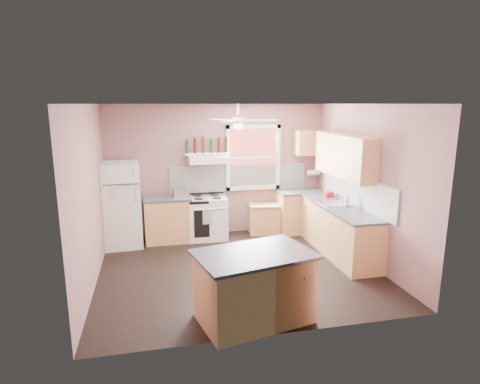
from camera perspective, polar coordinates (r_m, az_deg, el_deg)
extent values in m
plane|color=black|center=(6.82, -0.28, -10.89)|extent=(4.50, 4.50, 0.00)
plane|color=white|center=(6.26, -0.31, 12.43)|extent=(4.50, 4.50, 0.00)
cube|color=#855B5B|center=(8.36, -3.23, 3.13)|extent=(4.50, 0.05, 2.70)
cube|color=#855B5B|center=(7.23, 17.62, 1.08)|extent=(0.05, 4.00, 2.70)
cube|color=#855B5B|center=(6.34, -20.82, -0.69)|extent=(0.05, 4.00, 2.70)
cube|color=white|center=(8.44, -0.16, 2.02)|extent=(2.90, 0.03, 0.55)
cube|color=white|center=(7.50, 16.13, 0.20)|extent=(0.03, 2.60, 0.55)
cube|color=maroon|center=(8.44, 1.84, 4.94)|extent=(1.00, 0.02, 1.20)
cube|color=white|center=(8.41, 1.89, 4.91)|extent=(1.16, 0.07, 1.36)
cube|color=white|center=(7.96, -16.46, -1.77)|extent=(0.74, 0.72, 1.64)
cube|color=tan|center=(8.15, -10.17, -3.94)|extent=(0.90, 0.60, 0.86)
cube|color=#3F3F41|center=(8.04, -10.29, -0.86)|extent=(0.92, 0.62, 0.04)
cube|color=silver|center=(7.99, -8.54, -0.06)|extent=(0.31, 0.22, 0.18)
cube|color=white|center=(8.21, -4.65, -3.66)|extent=(0.79, 0.66, 0.86)
cube|color=white|center=(8.02, -4.56, 4.66)|extent=(0.78, 0.50, 0.14)
cube|color=white|center=(8.13, -4.69, 5.47)|extent=(0.90, 0.26, 0.03)
cube|color=tan|center=(8.54, 3.47, -3.82)|extent=(0.68, 0.50, 0.63)
cube|color=tan|center=(8.71, 8.65, -2.82)|extent=(1.00, 0.60, 0.86)
cube|color=tan|center=(7.56, 13.89, -5.42)|extent=(0.60, 2.20, 0.86)
cube|color=#3F3F41|center=(8.60, 8.75, 0.07)|extent=(1.02, 0.62, 0.04)
cube|color=#3F3F41|center=(7.43, 14.00, -2.12)|extent=(0.62, 2.22, 0.04)
cube|color=silver|center=(7.60, 13.34, -1.65)|extent=(0.55, 0.45, 0.03)
cylinder|color=silver|center=(7.65, 14.45, -1.03)|extent=(0.03, 0.03, 0.14)
cube|color=tan|center=(7.50, 14.64, 4.99)|extent=(0.33, 1.80, 0.76)
cube|color=tan|center=(8.64, 9.90, 6.94)|extent=(0.60, 0.33, 0.52)
cylinder|color=white|center=(8.80, 10.40, 2.74)|extent=(0.26, 0.12, 0.12)
cube|color=tan|center=(5.20, 1.99, -13.48)|extent=(1.50, 1.13, 0.86)
cube|color=#3F3F41|center=(5.02, 2.03, -8.86)|extent=(1.59, 1.22, 0.04)
cylinder|color=white|center=(6.27, -0.30, 10.14)|extent=(0.20, 0.20, 0.08)
imported|color=silver|center=(7.42, 14.96, -1.09)|extent=(0.11, 0.11, 0.24)
cube|color=#B50F22|center=(8.12, 12.49, -0.31)|extent=(0.20, 0.15, 0.10)
cylinder|color=#143819|center=(8.07, -7.55, 6.42)|extent=(0.06, 0.06, 0.27)
cylinder|color=#590F0F|center=(8.08, -6.41, 6.53)|extent=(0.06, 0.06, 0.29)
cylinder|color=#3F230F|center=(8.10, -5.28, 6.64)|extent=(0.06, 0.06, 0.31)
cylinder|color=#143819|center=(8.12, -4.15, 6.53)|extent=(0.06, 0.06, 0.27)
cylinder|color=#590F0F|center=(8.15, -3.03, 6.64)|extent=(0.06, 0.06, 0.29)
cylinder|color=#3F230F|center=(8.17, -1.92, 6.74)|extent=(0.06, 0.06, 0.31)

